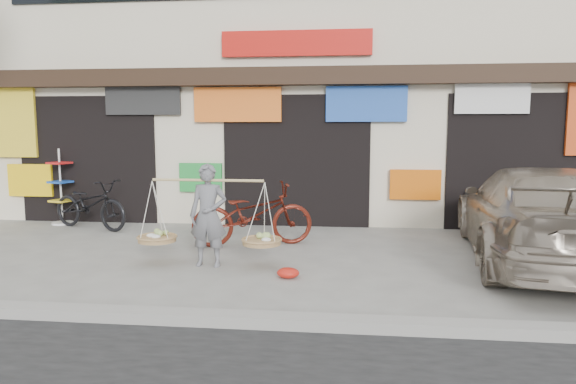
# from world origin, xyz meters

# --- Properties ---
(ground) EXTENTS (70.00, 70.00, 0.00)m
(ground) POSITION_xyz_m (0.00, 0.00, 0.00)
(ground) COLOR gray
(ground) RESTS_ON ground
(kerb) EXTENTS (70.00, 0.25, 0.12)m
(kerb) POSITION_xyz_m (0.00, -2.00, 0.06)
(kerb) COLOR gray
(kerb) RESTS_ON ground
(shophouse_block) EXTENTS (14.00, 6.32, 7.00)m
(shophouse_block) POSITION_xyz_m (-0.00, 6.42, 3.45)
(shophouse_block) COLOR beige
(shophouse_block) RESTS_ON ground
(street_vendor) EXTENTS (2.14, 0.58, 1.51)m
(street_vendor) POSITION_xyz_m (-0.99, 0.22, 0.69)
(street_vendor) COLOR slate
(street_vendor) RESTS_ON ground
(bike_0) EXTENTS (2.03, 1.32, 1.01)m
(bike_0) POSITION_xyz_m (-4.09, 2.71, 0.50)
(bike_0) COLOR black
(bike_0) RESTS_ON ground
(bike_2) EXTENTS (2.20, 1.32, 1.09)m
(bike_2) POSITION_xyz_m (-0.58, 1.61, 0.55)
(bike_2) COLOR #50160D
(bike_2) RESTS_ON ground
(suv) EXTENTS (2.68, 5.26, 1.46)m
(suv) POSITION_xyz_m (3.91, 0.98, 0.73)
(suv) COLOR #A39583
(suv) RESTS_ON ground
(display_rack) EXTENTS (0.47, 0.47, 1.60)m
(display_rack) POSITION_xyz_m (-4.96, 3.16, 0.64)
(display_rack) COLOR silver
(display_rack) RESTS_ON ground
(red_bag) EXTENTS (0.31, 0.25, 0.14)m
(red_bag) POSITION_xyz_m (0.24, -0.27, 0.07)
(red_bag) COLOR red
(red_bag) RESTS_ON ground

